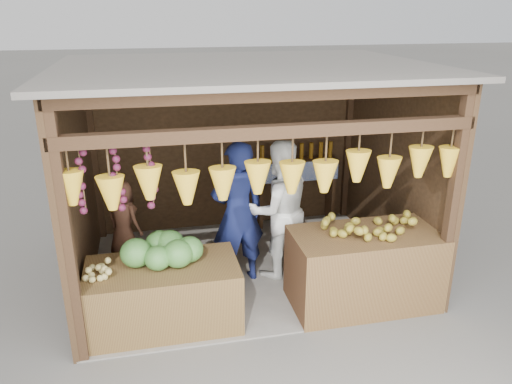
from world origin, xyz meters
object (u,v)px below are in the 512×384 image
counter_left (164,295)px  woman_standing (279,210)px  vendor_seated (123,220)px  man_standing (238,214)px  counter_right (364,269)px

counter_left → woman_standing: (1.49, 0.83, 0.54)m
counter_left → vendor_seated: vendor_seated is taller
woman_standing → vendor_seated: size_ratio=1.76×
man_standing → counter_right: bearing=138.7°
counter_right → vendor_seated: 2.96m
woman_standing → vendor_seated: woman_standing is taller
counter_left → counter_right: size_ratio=0.96×
counter_right → counter_left: bearing=178.4°
counter_left → counter_right: (2.27, -0.07, 0.09)m
counter_right → vendor_seated: size_ratio=1.65×
counter_right → man_standing: 1.62m
counter_right → woman_standing: size_ratio=0.93×
counter_left → woman_standing: woman_standing is taller
counter_right → vendor_seated: bearing=156.1°
vendor_seated → counter_left: bearing=153.7°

